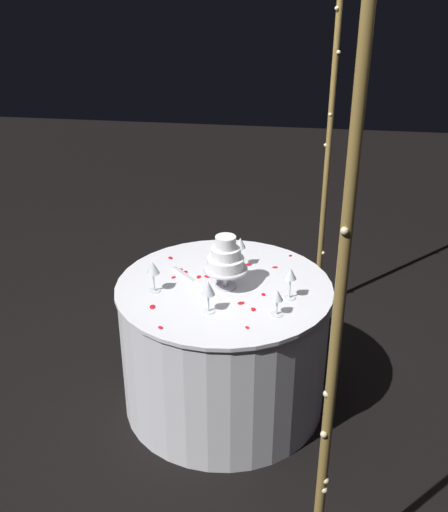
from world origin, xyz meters
TOP-DOWN VIEW (x-y plane):
  - ground_plane at (0.00, 0.00)m, footprint 12.00×12.00m
  - decorative_arch at (-0.00, 0.50)m, footprint 2.22×0.06m
  - main_table at (0.00, 0.00)m, footprint 1.10×1.10m
  - tiered_cake at (0.01, 0.01)m, footprint 0.22×0.22m
  - wine_glass_0 at (0.11, -0.34)m, footprint 0.07×0.07m
  - wine_glass_1 at (0.24, 0.28)m, footprint 0.06×0.06m
  - wine_glass_2 at (0.26, -0.04)m, footprint 0.06×0.06m
  - wine_glass_3 at (0.08, 0.33)m, footprint 0.06×0.06m
  - wine_glass_4 at (-0.22, 0.06)m, footprint 0.06×0.06m
  - cake_knife at (-0.04, -0.18)m, footprint 0.22×0.22m
  - rose_petal_0 at (-0.24, 0.10)m, footprint 0.04×0.04m
  - rose_petal_1 at (0.07, 0.21)m, footprint 0.03×0.03m
  - rose_petal_2 at (0.22, 0.17)m, footprint 0.03×0.02m
  - rose_petal_3 at (-0.39, 0.32)m, footprint 0.03×0.03m
  - rose_petal_4 at (-0.14, -0.26)m, footprint 0.03×0.04m
  - rose_petal_5 at (-0.07, -0.14)m, footprint 0.03×0.02m
  - rose_petal_6 at (0.26, -0.31)m, footprint 0.04×0.03m
  - rose_petal_7 at (-0.26, -0.34)m, footprint 0.04×0.04m
  - rose_petal_8 at (-0.11, -0.22)m, footprint 0.05×0.04m
  - rose_petal_9 at (-0.18, -0.11)m, footprint 0.02×0.03m
  - rose_petal_10 at (0.21, 0.17)m, footprint 0.04×0.04m
  - rose_petal_11 at (-0.12, -0.03)m, footprint 0.04×0.04m
  - rose_petal_12 at (0.43, -0.23)m, footprint 0.04×0.03m
  - rose_petal_13 at (-0.08, -0.08)m, footprint 0.03×0.03m
  - rose_petal_14 at (-0.08, -0.10)m, footprint 0.04×0.04m
  - rose_petal_15 at (-0.23, 0.24)m, footprint 0.03×0.04m
  - rose_petal_16 at (-0.13, 0.08)m, footprint 0.05×0.05m
  - rose_petal_17 at (0.16, 0.11)m, footprint 0.04×0.04m
  - rose_petal_18 at (0.37, 0.16)m, footprint 0.03×0.03m
  - rose_petal_19 at (-0.16, 0.00)m, footprint 0.05×0.05m
  - rose_petal_20 at (-0.05, -0.27)m, footprint 0.03×0.03m

SIDE VIEW (x-z plane):
  - ground_plane at x=0.00m, z-range 0.00..0.00m
  - main_table at x=0.00m, z-range 0.00..0.73m
  - rose_petal_0 at x=-0.24m, z-range 0.73..0.73m
  - rose_petal_1 at x=0.07m, z-range 0.73..0.73m
  - rose_petal_2 at x=0.22m, z-range 0.73..0.73m
  - rose_petal_3 at x=-0.39m, z-range 0.73..0.73m
  - rose_petal_4 at x=-0.14m, z-range 0.73..0.73m
  - rose_petal_5 at x=-0.07m, z-range 0.73..0.73m
  - rose_petal_6 at x=0.26m, z-range 0.73..0.73m
  - rose_petal_7 at x=-0.26m, z-range 0.73..0.73m
  - rose_petal_8 at x=-0.11m, z-range 0.73..0.73m
  - rose_petal_9 at x=-0.18m, z-range 0.73..0.73m
  - rose_petal_10 at x=0.21m, z-range 0.73..0.73m
  - rose_petal_11 at x=-0.12m, z-range 0.73..0.73m
  - rose_petal_12 at x=0.43m, z-range 0.73..0.73m
  - rose_petal_13 at x=-0.08m, z-range 0.73..0.73m
  - rose_petal_14 at x=-0.08m, z-range 0.73..0.73m
  - rose_petal_15 at x=-0.23m, z-range 0.73..0.73m
  - rose_petal_16 at x=-0.13m, z-range 0.73..0.73m
  - rose_petal_17 at x=0.16m, z-range 0.73..0.73m
  - rose_petal_18 at x=0.37m, z-range 0.73..0.73m
  - rose_petal_19 at x=-0.16m, z-range 0.73..0.73m
  - rose_petal_20 at x=-0.05m, z-range 0.73..0.73m
  - cake_knife at x=-0.04m, z-range 0.73..0.74m
  - wine_glass_1 at x=0.24m, z-range 0.76..0.89m
  - wine_glass_2 at x=0.26m, z-range 0.77..0.93m
  - wine_glass_0 at x=0.11m, z-range 0.77..0.94m
  - wine_glass_3 at x=0.08m, z-range 0.77..0.94m
  - wine_glass_4 at x=-0.22m, z-range 0.77..0.94m
  - tiered_cake at x=0.01m, z-range 0.75..1.03m
  - decorative_arch at x=0.00m, z-range 0.35..2.61m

